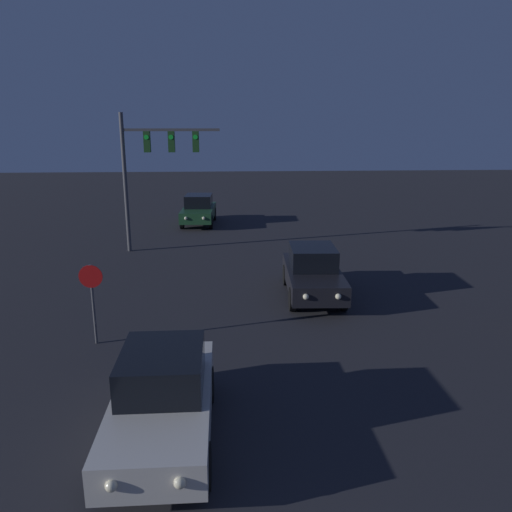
{
  "coord_description": "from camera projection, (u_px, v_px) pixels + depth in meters",
  "views": [
    {
      "loc": [
        -0.96,
        -1.57,
        5.7
      ],
      "look_at": [
        0.0,
        13.83,
        1.58
      ],
      "focal_mm": 35.0,
      "sensor_mm": 36.0,
      "label": 1
    }
  ],
  "objects": [
    {
      "name": "car_far",
      "position": [
        199.0,
        210.0,
        28.91
      ],
      "size": [
        1.97,
        4.36,
        1.69
      ],
      "rotation": [
        0.0,
        0.0,
        3.09
      ],
      "color": "#1E4728",
      "rests_on": "ground_plane"
    },
    {
      "name": "traffic_signal_mast",
      "position": [
        152.0,
        158.0,
        22.0
      ],
      "size": [
        4.33,
        0.3,
        6.16
      ],
      "color": "#4C4C51",
      "rests_on": "ground_plane"
    },
    {
      "name": "car_mid",
      "position": [
        313.0,
        272.0,
        16.78
      ],
      "size": [
        1.95,
        4.35,
        1.69
      ],
      "rotation": [
        0.0,
        0.0,
        3.1
      ],
      "color": "black",
      "rests_on": "ground_plane"
    },
    {
      "name": "stop_sign",
      "position": [
        92.0,
        291.0,
        12.96
      ],
      "size": [
        0.61,
        0.07,
        2.18
      ],
      "color": "#4C4C51",
      "rests_on": "ground_plane"
    },
    {
      "name": "car_near",
      "position": [
        163.0,
        397.0,
        9.13
      ],
      "size": [
        1.81,
        4.3,
        1.69
      ],
      "rotation": [
        0.0,
        0.0,
        3.15
      ],
      "color": "beige",
      "rests_on": "ground_plane"
    }
  ]
}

